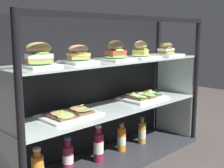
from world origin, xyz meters
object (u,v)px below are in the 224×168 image
at_px(plated_roll_sandwich_right_of_center, 166,51).
at_px(open_sandwich_tray_near_left_corner, 70,114).
at_px(plated_roll_sandwich_far_left, 39,57).
at_px(juice_bottle_front_left_end, 99,146).
at_px(plated_roll_sandwich_near_left_corner, 141,52).
at_px(juice_bottle_tucked_behind, 142,133).
at_px(plated_roll_sandwich_mid_left, 79,56).
at_px(juice_bottle_front_middle, 68,157).
at_px(juice_bottle_back_left, 122,139).
at_px(plated_roll_sandwich_mid_right, 116,53).
at_px(open_sandwich_tray_far_left, 143,96).

relative_size(plated_roll_sandwich_right_of_center, open_sandwich_tray_near_left_corner, 0.60).
bearing_deg(plated_roll_sandwich_far_left, juice_bottle_front_left_end, 5.01).
xyz_separation_m(plated_roll_sandwich_near_left_corner, juice_bottle_tucked_behind, (0.09, 0.04, -0.62)).
bearing_deg(plated_roll_sandwich_mid_left, plated_roll_sandwich_near_left_corner, -2.51).
xyz_separation_m(plated_roll_sandwich_far_left, juice_bottle_front_middle, (0.21, 0.06, -0.62)).
xyz_separation_m(plated_roll_sandwich_right_of_center, juice_bottle_tucked_behind, (-0.17, 0.08, -0.61)).
xyz_separation_m(plated_roll_sandwich_right_of_center, juice_bottle_back_left, (-0.38, 0.09, -0.61)).
bearing_deg(open_sandwich_tray_near_left_corner, juice_bottle_tucked_behind, 1.21).
bearing_deg(plated_roll_sandwich_mid_right, plated_roll_sandwich_mid_left, 173.86).
height_order(plated_roll_sandwich_far_left, plated_roll_sandwich_right_of_center, plated_roll_sandwich_far_left).
distance_m(plated_roll_sandwich_far_left, juice_bottle_front_middle, 0.66).
distance_m(plated_roll_sandwich_far_left, plated_roll_sandwich_mid_right, 0.54).
distance_m(plated_roll_sandwich_mid_right, open_sandwich_tray_far_left, 0.46).
distance_m(plated_roll_sandwich_right_of_center, juice_bottle_front_left_end, 0.86).
height_order(plated_roll_sandwich_far_left, open_sandwich_tray_far_left, plated_roll_sandwich_far_left).
bearing_deg(juice_bottle_tucked_behind, plated_roll_sandwich_mid_left, -177.98).
relative_size(plated_roll_sandwich_far_left, plated_roll_sandwich_near_left_corner, 0.83).
bearing_deg(plated_roll_sandwich_far_left, plated_roll_sandwich_mid_left, 4.57).
bearing_deg(juice_bottle_back_left, plated_roll_sandwich_near_left_corner, -23.51).
xyz_separation_m(plated_roll_sandwich_far_left, juice_bottle_front_left_end, (0.43, 0.04, -0.61)).
distance_m(juice_bottle_front_middle, juice_bottle_back_left, 0.46).
relative_size(plated_roll_sandwich_far_left, plated_roll_sandwich_mid_right, 0.87).
xyz_separation_m(plated_roll_sandwich_mid_right, juice_bottle_tucked_behind, (0.34, 0.05, -0.62)).
xyz_separation_m(plated_roll_sandwich_mid_left, juice_bottle_front_middle, (-0.06, 0.04, -0.61)).
xyz_separation_m(plated_roll_sandwich_mid_left, juice_bottle_front_left_end, (0.16, 0.02, -0.60)).
relative_size(juice_bottle_front_left_end, juice_bottle_back_left, 1.14).
relative_size(plated_roll_sandwich_mid_right, open_sandwich_tray_far_left, 0.58).
height_order(plated_roll_sandwich_far_left, plated_roll_sandwich_near_left_corner, plated_roll_sandwich_far_left).
height_order(plated_roll_sandwich_mid_right, plated_roll_sandwich_right_of_center, plated_roll_sandwich_mid_right).
height_order(plated_roll_sandwich_right_of_center, open_sandwich_tray_near_left_corner, plated_roll_sandwich_right_of_center).
bearing_deg(plated_roll_sandwich_near_left_corner, plated_roll_sandwich_far_left, 179.89).
distance_m(open_sandwich_tray_near_left_corner, juice_bottle_front_left_end, 0.35).
height_order(plated_roll_sandwich_mid_right, juice_bottle_front_middle, plated_roll_sandwich_mid_right).
distance_m(open_sandwich_tray_far_left, juice_bottle_front_middle, 0.72).
relative_size(plated_roll_sandwich_near_left_corner, open_sandwich_tray_far_left, 0.61).
relative_size(plated_roll_sandwich_mid_right, plated_roll_sandwich_near_left_corner, 0.95).
distance_m(plated_roll_sandwich_far_left, juice_bottle_front_left_end, 0.74).
height_order(open_sandwich_tray_far_left, juice_bottle_tucked_behind, open_sandwich_tray_far_left).
xyz_separation_m(open_sandwich_tray_far_left, juice_bottle_tucked_behind, (0.02, 0.02, -0.29)).
xyz_separation_m(plated_roll_sandwich_right_of_center, juice_bottle_front_middle, (-0.84, 0.10, -0.61)).
height_order(open_sandwich_tray_near_left_corner, juice_bottle_front_middle, open_sandwich_tray_near_left_corner).
bearing_deg(plated_roll_sandwich_mid_right, open_sandwich_tray_near_left_corner, 173.79).
distance_m(plated_roll_sandwich_far_left, plated_roll_sandwich_mid_left, 0.27).
bearing_deg(open_sandwich_tray_far_left, plated_roll_sandwich_far_left, -178.24).
relative_size(plated_roll_sandwich_mid_left, juice_bottle_front_middle, 0.83).
bearing_deg(plated_roll_sandwich_mid_left, juice_bottle_front_middle, 145.84).
relative_size(plated_roll_sandwich_far_left, juice_bottle_front_left_end, 0.71).
bearing_deg(open_sandwich_tray_near_left_corner, juice_bottle_front_left_end, 2.29).
bearing_deg(plated_roll_sandwich_right_of_center, plated_roll_sandwich_far_left, 178.11).
relative_size(plated_roll_sandwich_near_left_corner, juice_bottle_back_left, 0.98).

